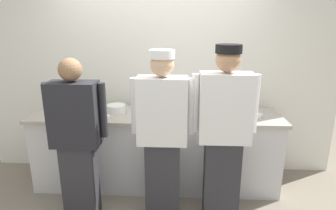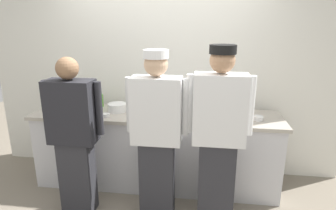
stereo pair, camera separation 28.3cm
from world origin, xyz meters
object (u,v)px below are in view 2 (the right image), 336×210
Objects in this scene: squeeze_bottle_secondary at (101,100)px; ramekin_green_sauce at (83,113)px; chef_center at (157,132)px; ramekin_yellow_sauce at (106,115)px; squeeze_bottle_spare at (99,103)px; plate_stack_front at (71,108)px; plate_stack_rear at (117,107)px; sheet_tray at (165,113)px; chef_far_right at (219,132)px; mixing_bowl_steel at (203,109)px; chef_near_left at (74,135)px; ramekin_red_sauce at (246,111)px; deli_cup at (93,104)px; squeeze_bottle_primary at (242,112)px; ramekin_orange_sauce at (258,118)px.

squeeze_bottle_secondary is 1.77× the size of ramekin_green_sauce.
ramekin_yellow_sauce is at bearing 148.22° from chef_center.
plate_stack_front is at bearing 179.65° from squeeze_bottle_spare.
plate_stack_rear reaches higher than sheet_tray.
chef_far_right is 5.38× the size of mixing_bowl_steel.
chef_far_right is 1.32m from plate_stack_rear.
squeeze_bottle_secondary is (-1.44, 0.77, 0.06)m from chef_far_right.
chef_far_right reaches higher than mixing_bowl_steel.
chef_far_right is at bearing -75.88° from mixing_bowl_steel.
sheet_tray is (0.58, -0.03, -0.04)m from plate_stack_rear.
chef_near_left is 19.58× the size of ramekin_yellow_sauce.
chef_center is 1.04m from ramekin_green_sauce.
squeeze_bottle_secondary is 1.77m from ramekin_red_sauce.
squeeze_bottle_primary is at bearing -5.89° from deli_cup.
ramekin_orange_sauce is 1.68m from ramekin_yellow_sauce.
chef_near_left is at bearing -155.77° from ramekin_red_sauce.
plate_stack_front is 1.08× the size of squeeze_bottle_secondary.
chef_far_right is 0.67m from ramekin_orange_sauce.
squeeze_bottle_primary is 1.77m from deli_cup.
chef_far_right is 1.65m from deli_cup.
sheet_tray is 2.28× the size of squeeze_bottle_spare.
chef_near_left reaches higher than squeeze_bottle_primary.
plate_stack_front is 0.59m from plate_stack_rear.
chef_near_left is 1.91m from ramekin_red_sauce.
mixing_bowl_steel reaches higher than ramekin_red_sauce.
ramekin_green_sauce is (-1.53, 0.42, -0.01)m from chef_far_right.
squeeze_bottle_secondary is 0.18m from squeeze_bottle_spare.
squeeze_bottle_primary is at bearing -3.46° from squeeze_bottle_spare.
ramekin_orange_sauce is (0.18, 0.01, -0.07)m from squeeze_bottle_primary.
squeeze_bottle_secondary is at bearing 28.67° from plate_stack_front.
ramekin_green_sauce is at bearing 103.41° from chef_near_left.
chef_center is at bearing -123.02° from mixing_bowl_steel.
chef_far_right is at bearing -27.26° from plate_stack_rear.
mixing_bowl_steel is at bearing 167.18° from ramekin_orange_sauce.
ramekin_yellow_sauce is 0.39m from deli_cup.
sheet_tray is 1.04m from ramekin_orange_sauce.
chef_center is 1.15m from deli_cup.
squeeze_bottle_primary is 1.02× the size of squeeze_bottle_secondary.
squeeze_bottle_secondary is at bearing 174.18° from mixing_bowl_steel.
squeeze_bottle_spare is (0.01, 0.66, 0.14)m from chef_near_left.
chef_center reaches higher than plate_stack_front.
mixing_bowl_steel is 3.08× the size of ramekin_orange_sauce.
plate_stack_front is at bearing 117.83° from chef_near_left.
deli_cup is (-0.26, 0.28, 0.03)m from ramekin_yellow_sauce.
chef_far_right is 1.52m from squeeze_bottle_spare.
squeeze_bottle_spare is at bearing 178.36° from sheet_tray.
squeeze_bottle_spare is at bearing -38.43° from deli_cup.
ramekin_green_sauce is at bearing -152.36° from plate_stack_rear.
squeeze_bottle_spare is 0.23m from ramekin_green_sauce.
plate_stack_rear is 0.49× the size of sheet_tray.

